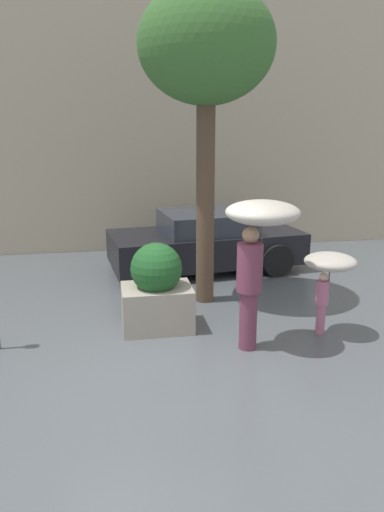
% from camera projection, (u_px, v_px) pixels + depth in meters
% --- Properties ---
extents(ground_plane, '(40.00, 40.00, 0.00)m').
position_uv_depth(ground_plane, '(152.00, 371.00, 6.32)').
color(ground_plane, '#51565B').
extents(building_facade, '(18.00, 0.30, 6.00)m').
position_uv_depth(building_facade, '(123.00, 125.00, 11.74)').
color(building_facade, '#B7A88E').
rests_on(building_facade, ground).
extents(planter_box, '(1.05, 0.78, 1.33)m').
position_uv_depth(planter_box, '(157.00, 290.00, 7.49)').
color(planter_box, '#9E9384').
rests_on(planter_box, ground).
extents(person_adult, '(0.98, 0.98, 2.07)m').
position_uv_depth(person_adult, '(258.00, 236.00, 6.58)').
color(person_adult, brown).
rests_on(person_adult, ground).
extents(person_child, '(0.74, 0.74, 1.25)m').
position_uv_depth(person_child, '(329.00, 268.00, 7.14)').
color(person_child, '#B76684').
rests_on(person_child, ground).
extents(parked_car_near, '(4.17, 2.38, 1.25)m').
position_uv_depth(parked_car_near, '(206.00, 242.00, 10.59)').
color(parked_car_near, black).
rests_on(parked_car_near, ground).
extents(street_tree, '(2.17, 2.17, 5.15)m').
position_uv_depth(street_tree, '(206.00, 51.00, 7.78)').
color(street_tree, brown).
rests_on(street_tree, ground).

